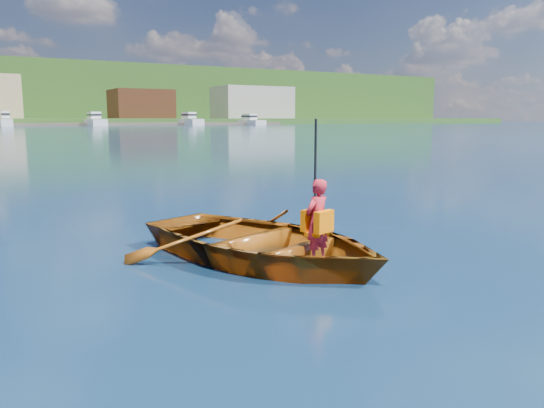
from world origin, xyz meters
TOP-DOWN VIEW (x-y plane):
  - ground at (0.00, 0.00)m, footprint 600.00×600.00m
  - rowboat at (1.00, 0.96)m, footprint 4.22×4.95m
  - child_paddler at (1.45, 0.16)m, footprint 0.50×0.43m
  - marina_yachts at (6.81, 143.33)m, footprint 144.19×13.27m

SIDE VIEW (x-z plane):
  - ground at x=0.00m, z-range 0.00..0.00m
  - rowboat at x=1.00m, z-range -0.15..0.72m
  - child_paddler at x=1.45m, z-range -0.30..1.69m
  - marina_yachts at x=6.81m, z-range -0.73..3.43m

